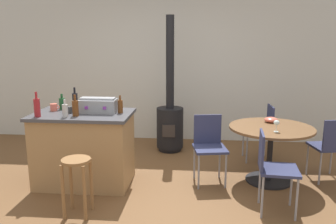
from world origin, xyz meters
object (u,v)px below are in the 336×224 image
object	(u,v)px
folding_chair_near	(331,145)
bottle_3	(120,106)
cup_1	(54,107)
bottle_1	(37,107)
toolbox	(98,105)
bottle_0	(75,108)
wine_glass	(277,123)
folding_chair_right	(272,165)
folding_chair_left	(209,143)
dining_table	(271,140)
cup_0	(80,107)
wooden_stool	(77,175)
wood_stove	(170,119)
bottle_2	(75,100)
bottle_4	(62,103)
kitchen_island	(84,148)
serving_bowl	(271,120)
bottle_5	(65,110)
cup_2	(70,110)

from	to	relation	value
folding_chair_near	bottle_3	bearing A→B (deg)	-173.66
cup_1	bottle_1	bearing A→B (deg)	-98.48
toolbox	bottle_0	xyz separation A→B (m)	(-0.21, -0.22, 0.01)
wine_glass	folding_chair_right	bearing A→B (deg)	-103.99
folding_chair_left	folding_chair_right	xyz separation A→B (m)	(0.65, -0.75, 0.01)
dining_table	folding_chair_left	size ratio (longest dim) A/B	1.23
toolbox	cup_0	bearing A→B (deg)	153.97
wooden_stool	folding_chair_near	bearing A→B (deg)	21.38
folding_chair_right	bottle_3	bearing A→B (deg)	161.38
wooden_stool	cup_1	world-z (taller)	cup_1
wood_stove	wine_glass	distance (m)	2.00
cup_0	bottle_1	bearing A→B (deg)	-130.11
dining_table	bottle_2	world-z (taller)	bottle_2
bottle_4	wine_glass	bearing A→B (deg)	-3.63
bottle_0	bottle_4	bearing A→B (deg)	129.83
toolbox	bottle_3	world-z (taller)	bottle_3
wine_glass	dining_table	bearing A→B (deg)	91.73
wood_stove	cup_0	bearing A→B (deg)	-130.29
folding_chair_near	bottle_2	distance (m)	3.37
wood_stove	kitchen_island	bearing A→B (deg)	-124.05
toolbox	bottle_4	bearing A→B (deg)	162.99
wooden_stool	bottle_2	world-z (taller)	bottle_2
toolbox	bottle_0	size ratio (longest dim) A/B	1.75
toolbox	bottle_2	world-z (taller)	bottle_2
wooden_stool	folding_chair_right	world-z (taller)	folding_chair_right
bottle_1	serving_bowl	xyz separation A→B (m)	(2.86, 0.77, -0.27)
folding_chair_left	toolbox	bearing A→B (deg)	-173.44
folding_chair_right	cup_0	distance (m)	2.47
bottle_0	folding_chair_near	bearing A→B (deg)	9.27
cup_0	wine_glass	xyz separation A→B (m)	(2.46, -0.15, -0.13)
bottle_0	bottle_5	distance (m)	0.12
kitchen_island	cup_2	size ratio (longest dim) A/B	11.27
serving_bowl	cup_0	bearing A→B (deg)	-172.29
bottle_3	wine_glass	xyz separation A→B (m)	(1.90, -0.01, -0.17)
kitchen_island	wine_glass	xyz separation A→B (m)	(2.37, 0.04, 0.38)
toolbox	bottle_4	size ratio (longest dim) A/B	2.23
bottle_4	cup_1	distance (m)	0.14
cup_2	wine_glass	xyz separation A→B (m)	(2.52, 0.05, -0.13)
bottle_1	serving_bowl	size ratio (longest dim) A/B	1.66
kitchen_island	bottle_1	world-z (taller)	bottle_1
bottle_1	bottle_4	world-z (taller)	bottle_1
bottle_4	bottle_0	bearing A→B (deg)	-50.17
bottle_2	wine_glass	xyz separation A→B (m)	(2.56, -0.24, -0.19)
bottle_4	folding_chair_left	bearing A→B (deg)	-0.08
wooden_stool	folding_chair_right	size ratio (longest dim) A/B	0.71
folding_chair_near	toolbox	distance (m)	3.01
folding_chair_right	serving_bowl	distance (m)	1.11
cup_1	wine_glass	bearing A→B (deg)	-1.19
cup_2	toolbox	bearing A→B (deg)	9.71
bottle_5	serving_bowl	bearing A→B (deg)	16.88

